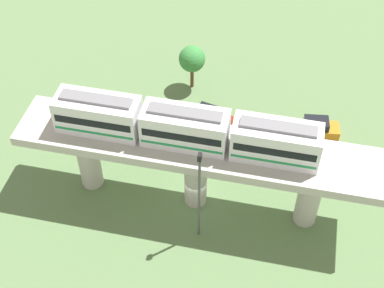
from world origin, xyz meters
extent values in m
plane|color=#5B7A4C|center=(0.00, 0.00, 0.00)|extent=(120.00, 120.00, 0.00)
cylinder|color=#B7B2AA|center=(0.00, -9.38, 3.16)|extent=(1.90, 1.90, 6.32)
cylinder|color=#B7B2AA|center=(0.00, 0.00, 3.16)|extent=(1.90, 1.90, 6.32)
cylinder|color=#B7B2AA|center=(0.00, 9.38, 3.16)|extent=(1.90, 1.90, 6.32)
cube|color=#B7B2AA|center=(0.00, 0.00, 6.72)|extent=(5.20, 28.85, 0.80)
cube|color=white|center=(0.00, -6.09, 8.62)|extent=(2.60, 6.60, 3.00)
cube|color=black|center=(0.00, -6.09, 8.87)|extent=(2.64, 6.07, 0.70)
cube|color=#1E8C4C|center=(0.00, -6.09, 7.87)|extent=(2.64, 6.34, 0.24)
cube|color=slate|center=(0.00, -6.09, 10.24)|extent=(1.10, 5.61, 0.24)
cube|color=white|center=(0.00, 0.86, 8.62)|extent=(2.60, 6.60, 3.00)
cube|color=black|center=(0.00, 0.86, 8.87)|extent=(2.64, 6.07, 0.70)
cube|color=#1E8C4C|center=(0.00, 0.86, 7.87)|extent=(2.64, 6.34, 0.24)
cube|color=slate|center=(0.00, 0.86, 10.24)|extent=(1.10, 5.61, 0.24)
cube|color=white|center=(0.00, 7.81, 8.62)|extent=(2.60, 6.60, 3.00)
cube|color=black|center=(0.00, 7.81, 8.87)|extent=(2.64, 6.07, 0.70)
cube|color=#1E8C4C|center=(0.00, 7.81, 7.87)|extent=(2.64, 6.34, 0.24)
cube|color=slate|center=(0.00, 7.81, 10.24)|extent=(1.10, 5.61, 0.24)
cube|color=red|center=(9.67, 0.61, 0.50)|extent=(2.72, 4.50, 1.00)
cube|color=black|center=(9.67, 0.76, 1.38)|extent=(2.13, 2.62, 0.76)
cube|color=yellow|center=(5.96, 6.66, 0.50)|extent=(2.29, 4.38, 1.00)
cube|color=black|center=(5.96, 6.81, 1.38)|extent=(1.90, 2.48, 0.76)
cube|color=orange|center=(10.38, -9.71, 0.50)|extent=(2.35, 4.41, 1.00)
cube|color=black|center=(10.38, -9.56, 1.38)|extent=(1.94, 2.50, 0.76)
cylinder|color=brown|center=(14.70, 3.54, 1.43)|extent=(0.36, 0.36, 2.86)
sphere|color=#38843D|center=(14.70, 3.54, 3.60)|extent=(2.71, 2.71, 2.71)
cylinder|color=#4C4C51|center=(-3.40, -0.99, 4.56)|extent=(0.20, 0.20, 9.12)
cube|color=black|center=(-3.40, -0.99, 9.42)|extent=(0.44, 0.28, 0.60)
camera|label=1|loc=(-29.26, -6.10, 38.61)|focal=52.25mm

